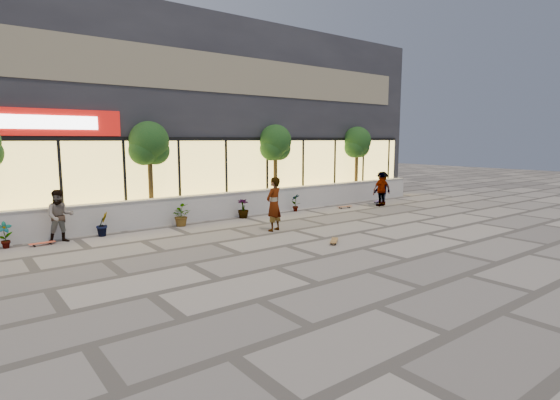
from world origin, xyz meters
TOP-DOWN VIEW (x-y plane):
  - ground at (0.00, 0.00)m, footprint 80.00×80.00m
  - planter_wall at (0.00, 7.00)m, footprint 22.00×0.42m
  - retail_building at (-0.00, 12.49)m, footprint 24.00×9.17m
  - shrub_a at (-8.50, 6.45)m, footprint 0.43×0.29m
  - shrub_b at (-5.70, 6.45)m, footprint 0.57×0.57m
  - shrub_c at (-2.90, 6.45)m, footprint 0.68×0.77m
  - shrub_d at (-0.10, 6.45)m, footprint 0.64×0.64m
  - shrub_e at (2.70, 6.45)m, footprint 0.46×0.35m
  - tree_midwest at (-3.50, 7.70)m, footprint 1.60×1.50m
  - tree_mideast at (2.50, 7.70)m, footprint 1.60×1.50m
  - tree_east at (8.00, 7.70)m, footprint 1.60×1.50m
  - skater_center at (-0.61, 3.62)m, footprint 0.81×0.66m
  - skater_left at (-7.00, 6.30)m, footprint 0.90×0.74m
  - skater_right_near at (7.00, 5.11)m, footprint 1.00×0.53m
  - skater_right_far at (7.33, 5.34)m, footprint 1.14×0.74m
  - skateboard_center at (-0.22, 0.99)m, footprint 0.72×0.66m
  - skateboard_left at (-7.56, 6.20)m, footprint 0.74×0.23m
  - skateboard_right_near at (5.14, 5.74)m, footprint 0.79×0.32m
  - skateboard_right_far at (7.85, 6.01)m, footprint 0.86×0.48m

SIDE VIEW (x-z plane):
  - ground at x=0.00m, z-range 0.00..0.00m
  - skateboard_left at x=-7.56m, z-range 0.03..0.12m
  - skateboard_right_near at x=5.14m, z-range 0.03..0.12m
  - skateboard_center at x=-0.22m, z-range 0.03..0.13m
  - skateboard_right_far at x=7.85m, z-range 0.03..0.14m
  - shrub_a at x=-8.50m, z-range 0.00..0.81m
  - shrub_b at x=-5.70m, z-range 0.00..0.81m
  - shrub_c at x=-2.90m, z-range 0.00..0.81m
  - shrub_d at x=-0.10m, z-range 0.00..0.81m
  - shrub_e at x=2.70m, z-range 0.00..0.81m
  - planter_wall at x=0.00m, z-range 0.00..1.04m
  - skater_right_near at x=7.00m, z-range 0.00..1.63m
  - skater_right_far at x=7.33m, z-range 0.00..1.66m
  - skater_left at x=-7.00m, z-range 0.00..1.67m
  - skater_center at x=-0.61m, z-range 0.00..1.92m
  - tree_midwest at x=-3.50m, z-range 1.03..4.94m
  - tree_mideast at x=2.50m, z-range 1.03..4.94m
  - tree_east at x=8.00m, z-range 1.03..4.94m
  - retail_building at x=0.00m, z-range 0.00..8.50m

